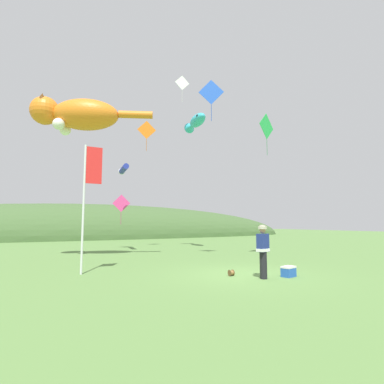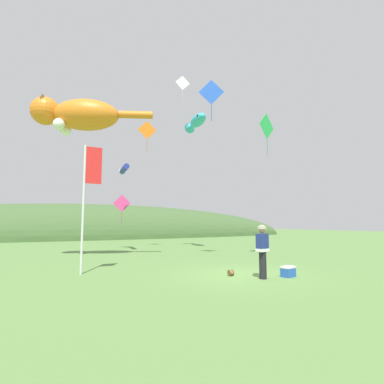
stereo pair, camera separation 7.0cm
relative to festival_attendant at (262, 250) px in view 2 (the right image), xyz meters
The scene contains 14 objects.
ground_plane 1.29m from the festival_attendant, 99.03° to the left, with size 120.00×120.00×0.00m, color #5B8442.
distant_hill_ridge 30.73m from the festival_attendant, 90.25° to the left, with size 58.13×11.80×8.33m.
festival_attendant is the anchor object (origin of this frame).
kite_spool 1.42m from the festival_attendant, 123.85° to the left, with size 0.15×0.21×0.21m.
picnic_cooler 1.28m from the festival_attendant, ahead, with size 0.55×0.43×0.36m.
festival_banner_pole 6.67m from the festival_attendant, 144.04° to the left, with size 0.66×0.08×4.76m.
kite_giant_cat 11.63m from the festival_attendant, 122.03° to the left, with size 5.87×3.07×1.89m.
kite_fish_windsock 13.35m from the festival_attendant, 73.68° to the left, with size 1.23×3.01×0.90m.
kite_tube_streamer 12.14m from the festival_attendant, 99.38° to the left, with size 0.65×2.13×0.44m.
kite_diamond_pink 13.82m from the festival_attendant, 95.64° to the left, with size 1.16×0.55×2.17m.
kite_diamond_white 15.15m from the festival_attendant, 79.13° to the left, with size 1.05×0.19×1.96m.
kite_diamond_green 8.72m from the festival_attendant, 45.93° to the left, with size 1.40×0.48×2.37m.
kite_diamond_blue 9.32m from the festival_attendant, 77.55° to the left, with size 1.17×0.70×2.25m.
kite_diamond_orange 14.76m from the festival_attendant, 89.28° to the left, with size 1.33×0.34×2.27m.
Camera 2 is at (-6.61, -8.77, 1.84)m, focal length 28.00 mm.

